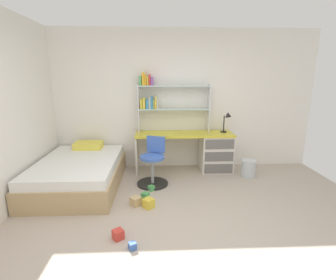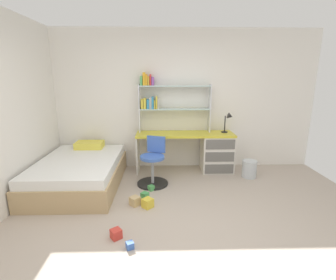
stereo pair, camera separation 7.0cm
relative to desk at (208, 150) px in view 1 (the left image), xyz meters
The scene contains 14 objects.
ground_plane 2.22m from the desk, 108.21° to the right, with size 5.48×5.70×0.02m, color #B2A393.
room_shell 2.24m from the desk, 153.89° to the right, with size 5.48×5.70×2.63m.
desk is the anchor object (origin of this frame).
bookshelf_hutch 1.31m from the desk, behind, with size 1.34×0.22×1.10m.
desk_lamp 0.68m from the desk, ahead, with size 0.20×0.17×0.38m.
swivel_chair 1.21m from the desk, 150.38° to the right, with size 0.52×0.52×0.79m.
bed_platform 2.36m from the desk, 164.21° to the right, with size 1.28×1.83×0.58m.
waste_bin 0.80m from the desk, 28.02° to the right, with size 0.26×0.26×0.31m, color silver.
toy_block_green_0 1.67m from the desk, 135.52° to the right, with size 0.10×0.10×0.10m, color #479E51.
toy_block_red_1 2.54m from the desk, 124.42° to the right, with size 0.11×0.11×0.11m, color red.
toy_block_yellow_2 1.82m from the desk, 128.31° to the right, with size 0.13×0.13×0.13m, color gold.
toy_block_blue_3 2.60m from the desk, 118.96° to the right, with size 0.07×0.07×0.07m, color #3860B7.
toy_block_natural_4 1.88m from the desk, 134.01° to the right, with size 0.13×0.13×0.13m, color tan.
toy_block_green_5 1.43m from the desk, 141.21° to the right, with size 0.08×0.08×0.08m, color #479E51.
Camera 1 is at (-0.29, -2.48, 1.76)m, focal length 26.72 mm.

